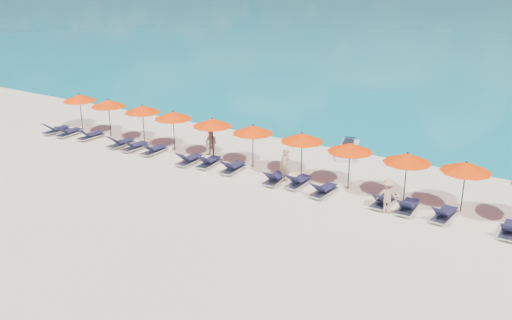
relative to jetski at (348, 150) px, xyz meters
The scene contains 33 objects.
ground 9.40m from the jetski, 102.24° to the right, with size 1400.00×1400.00×0.00m, color beige.
headland_main 611.92m from the jetski, 119.64° to the left, with size 374.00×242.00×126.50m.
headland_small 572.50m from the jetski, 105.43° to the left, with size 162.00×126.00×85.50m.
jetski is the anchor object (origin of this frame).
beachgoer_a 5.35m from the jetski, 100.18° to the right, with size 0.61×0.40×1.68m, color tan.
beachgoer_b 7.43m from the jetski, 147.01° to the right, with size 0.71×0.41×1.46m, color tan.
beachgoer_c 7.45m from the jetski, 53.57° to the right, with size 0.99×0.46×1.53m, color tan.
umbrella_0 16.87m from the jetski, 165.56° to the right, with size 2.10×2.10×2.28m.
umbrella_1 14.43m from the jetski, 162.82° to the right, with size 2.10×2.10×2.28m.
umbrella_2 11.88m from the jetski, 159.20° to the right, with size 2.10×2.10×2.28m.
umbrella_3 9.76m from the jetski, 153.33° to the right, with size 2.10×2.10×2.28m.
umbrella_4 7.50m from the jetski, 143.60° to the right, with size 2.10×2.10×2.28m.
umbrella_5 5.71m from the jetski, 128.29° to the right, with size 2.10×2.10×2.28m.
umbrella_6 4.54m from the jetski, 98.71° to the right, with size 2.10×2.10×2.28m.
umbrella_7 5.06m from the jetski, 66.07° to the right, with size 2.10×2.10×2.28m.
umbrella_8 6.60m from the jetski, 43.81° to the right, with size 2.10×2.10×2.28m.
umbrella_9 8.35m from the jetski, 31.00° to the right, with size 2.10×2.10×2.28m.
lounger_0 17.84m from the jetski, 161.41° to the right, with size 0.77×1.75×0.66m.
lounger_1 16.77m from the jetski, 160.34° to the right, with size 0.69×1.72×0.66m.
lounger_2 15.18m from the jetski, 159.25° to the right, with size 0.74×1.74×0.66m.
lounger_3 12.82m from the jetski, 154.70° to the right, with size 0.76×1.75×0.66m.
lounger_4 11.85m from the jetski, 152.29° to the right, with size 0.77×1.75×0.66m.
lounger_5 10.62m from the jetski, 149.25° to the right, with size 0.63×1.70×0.66m.
lounger_6 8.59m from the jetski, 138.76° to the right, with size 0.62×1.70×0.66m.
lounger_7 7.62m from the jetski, 134.99° to the right, with size 0.77×1.75×0.66m.
lounger_8 6.65m from the jetski, 125.41° to the right, with size 0.68×1.72×0.66m.
lounger_9 5.72m from the jetski, 103.18° to the right, with size 0.79×1.75×0.66m.
lounger_10 5.35m from the jetski, 91.74° to the right, with size 0.65×1.71×0.66m.
lounger_11 5.82m from the jetski, 76.99° to the right, with size 0.75×1.74×0.66m.
lounger_12 6.70m from the jetski, 53.05° to the right, with size 0.73×1.74×0.66m.
lounger_13 7.44m from the jetski, 46.55° to the right, with size 0.70×1.73×0.66m.
lounger_14 8.51m from the jetski, 38.97° to the right, with size 0.76×1.75×0.66m.
lounger_15 10.64m from the jetski, 30.67° to the right, with size 0.65×1.71×0.66m.
Camera 1 is at (13.58, -18.23, 10.00)m, focal length 40.00 mm.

